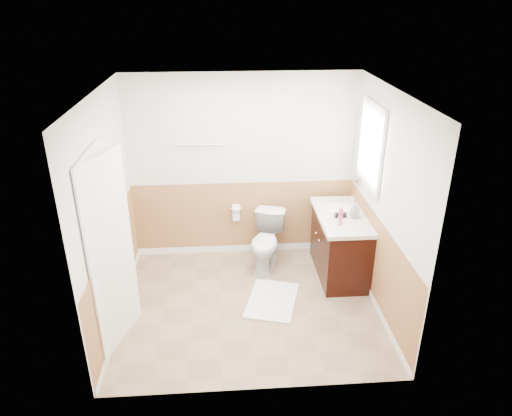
{
  "coord_description": "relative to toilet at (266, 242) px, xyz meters",
  "views": [
    {
      "loc": [
        -0.25,
        -4.58,
        3.39
      ],
      "look_at": [
        0.1,
        0.25,
        1.15
      ],
      "focal_mm": 33.03,
      "sensor_mm": 36.0,
      "label": 1
    }
  ],
  "objects": [
    {
      "name": "tp_sheet",
      "position": [
        -0.38,
        0.36,
        0.23
      ],
      "size": [
        0.1,
        0.01,
        0.16
      ],
      "primitive_type": "cube",
      "color": "white",
      "rests_on": "tp_roll"
    },
    {
      "name": "sink_basin",
      "position": [
        0.93,
        -0.1,
        0.5
      ],
      "size": [
        0.36,
        0.36,
        0.02
      ],
      "primitive_type": "cylinder",
      "color": "white",
      "rests_on": "countertop"
    },
    {
      "name": "towel_bar",
      "position": [
        -0.83,
        0.38,
        1.24
      ],
      "size": [
        0.62,
        0.02,
        0.02
      ],
      "primitive_type": "cylinder",
      "rotation": [
        0.0,
        1.57,
        0.0
      ],
      "color": "silver",
      "rests_on": "wall_back"
    },
    {
      "name": "vanity_knob_left",
      "position": [
        0.63,
        -0.35,
        0.19
      ],
      "size": [
        0.03,
        0.03,
        0.03
      ],
      "primitive_type": "sphere",
      "color": "silver",
      "rests_on": "vanity_cabinet"
    },
    {
      "name": "vanity_cabinet",
      "position": [
        0.93,
        -0.25,
        0.04
      ],
      "size": [
        0.55,
        1.1,
        0.8
      ],
      "primitive_type": "cube",
      "color": "black",
      "rests_on": "floor"
    },
    {
      "name": "tp_holder_bar",
      "position": [
        -0.38,
        0.36,
        0.34
      ],
      "size": [
        0.14,
        0.02,
        0.02
      ],
      "primitive_type": "cylinder",
      "rotation": [
        0.0,
        1.57,
        0.0
      ],
      "color": "silver",
      "rests_on": "wall_back"
    },
    {
      "name": "wainscot_front",
      "position": [
        -0.28,
        -2.16,
        0.14
      ],
      "size": [
        3.0,
        0.0,
        3.0
      ],
      "primitive_type": "plane",
      "rotation": [
        -1.57,
        0.0,
        0.0
      ],
      "color": "#B17946",
      "rests_on": "floor"
    },
    {
      "name": "soap_dispenser",
      "position": [
        1.05,
        -0.34,
        0.58
      ],
      "size": [
        0.1,
        0.1,
        0.19
      ],
      "primitive_type": "imported",
      "rotation": [
        0.0,
        0.0,
        0.19
      ],
      "color": "gray",
      "rests_on": "countertop"
    },
    {
      "name": "bath_mat",
      "position": [
        0.0,
        -0.81,
        -0.35
      ],
      "size": [
        0.75,
        0.92,
        0.02
      ],
      "primitive_type": "cube",
      "rotation": [
        0.0,
        0.0,
        -0.28
      ],
      "color": "white",
      "rests_on": "floor"
    },
    {
      "name": "toilet",
      "position": [
        0.0,
        0.0,
        0.0
      ],
      "size": [
        0.59,
        0.8,
        0.73
      ],
      "primitive_type": "imported",
      "rotation": [
        0.0,
        0.0,
        -0.28
      ],
      "color": "silver",
      "rests_on": "floor"
    },
    {
      "name": "window_glass",
      "position": [
        1.2,
        -0.28,
        1.39
      ],
      "size": [
        0.01,
        0.7,
        0.9
      ],
      "primitive_type": "cube",
      "color": "white",
      "rests_on": "wall_right"
    },
    {
      "name": "countertop",
      "position": [
        0.92,
        -0.25,
        0.46
      ],
      "size": [
        0.6,
        1.15,
        0.05
      ],
      "primitive_type": "cube",
      "color": "beige",
      "rests_on": "vanity_cabinet"
    },
    {
      "name": "door",
      "position": [
        -1.68,
        -1.32,
        0.66
      ],
      "size": [
        0.29,
        0.78,
        2.04
      ],
      "primitive_type": "cube",
      "rotation": [
        0.0,
        0.0,
        -0.31
      ],
      "color": "white",
      "rests_on": "wall_left"
    },
    {
      "name": "door_frame",
      "position": [
        -1.76,
        -1.32,
        0.67
      ],
      "size": [
        0.02,
        0.92,
        2.1
      ],
      "primitive_type": "cube",
      "color": "white",
      "rests_on": "wall_left"
    },
    {
      "name": "tp_roll",
      "position": [
        -0.38,
        0.36,
        0.34
      ],
      "size": [
        0.1,
        0.11,
        0.11
      ],
      "primitive_type": "cylinder",
      "rotation": [
        0.0,
        1.57,
        0.0
      ],
      "color": "white",
      "rests_on": "tp_holder_bar"
    },
    {
      "name": "wall_left",
      "position": [
        -1.78,
        -0.87,
        0.89
      ],
      "size": [
        0.0,
        3.0,
        3.0
      ],
      "primitive_type": "plane",
      "rotation": [
        1.57,
        0.0,
        1.57
      ],
      "color": "silver",
      "rests_on": "floor"
    },
    {
      "name": "lotion_bottle",
      "position": [
        0.83,
        -0.52,
        0.6
      ],
      "size": [
        0.05,
        0.05,
        0.22
      ],
      "primitive_type": "cylinder",
      "color": "#DC3979",
      "rests_on": "countertop"
    },
    {
      "name": "vanity_knob_right",
      "position": [
        0.63,
        -0.15,
        0.19
      ],
      "size": [
        0.03,
        0.03,
        0.03
      ],
      "primitive_type": "sphere",
      "color": "silver",
      "rests_on": "vanity_cabinet"
    },
    {
      "name": "wainscot_back",
      "position": [
        -0.28,
        0.42,
        0.14
      ],
      "size": [
        3.0,
        0.0,
        3.0
      ],
      "primitive_type": "plane",
      "rotation": [
        1.57,
        0.0,
        0.0
      ],
      "color": "#B17946",
      "rests_on": "floor"
    },
    {
      "name": "hair_dryer_body",
      "position": [
        0.88,
        -0.32,
        0.52
      ],
      "size": [
        0.14,
        0.07,
        0.07
      ],
      "primitive_type": "cylinder",
      "rotation": [
        0.0,
        1.57,
        0.0
      ],
      "color": "black",
      "rests_on": "countertop"
    },
    {
      "name": "wall_right",
      "position": [
        1.22,
        -0.87,
        0.89
      ],
      "size": [
        0.0,
        3.0,
        3.0
      ],
      "primitive_type": "plane",
      "rotation": [
        1.57,
        0.0,
        -1.57
      ],
      "color": "silver",
      "rests_on": "floor"
    },
    {
      "name": "floor",
      "position": [
        -0.28,
        -0.87,
        -0.36
      ],
      "size": [
        3.0,
        3.0,
        0.0
      ],
      "primitive_type": "plane",
      "color": "#8C7051",
      "rests_on": "ground"
    },
    {
      "name": "wall_back",
      "position": [
        -0.28,
        0.43,
        0.89
      ],
      "size": [
        3.0,
        0.0,
        3.0
      ],
      "primitive_type": "plane",
      "rotation": [
        1.57,
        0.0,
        0.0
      ],
      "color": "silver",
      "rests_on": "floor"
    },
    {
      "name": "faucet",
      "position": [
        1.11,
        -0.1,
        0.56
      ],
      "size": [
        0.02,
        0.02,
        0.14
      ],
      "primitive_type": "cylinder",
      "color": "silver",
      "rests_on": "countertop"
    },
    {
      "name": "window_frame",
      "position": [
        1.19,
        -0.28,
        1.39
      ],
      "size": [
        0.04,
        0.8,
        1.0
      ],
      "primitive_type": "cube",
      "color": "white",
      "rests_on": "wall_right"
    },
    {
      "name": "wainscot_right",
      "position": [
        1.21,
        -0.87,
        0.14
      ],
      "size": [
        0.0,
        2.6,
        2.6
      ],
      "primitive_type": "plane",
      "rotation": [
        1.57,
        0.0,
        -1.57
      ],
      "color": "#B17946",
      "rests_on": "floor"
    },
    {
      "name": "door_knob",
      "position": [
        -1.62,
        -0.99,
        0.59
      ],
      "size": [
        0.06,
        0.06,
        0.06
      ],
      "primitive_type": "sphere",
      "color": "silver",
      "rests_on": "door"
    },
    {
      "name": "wall_front",
      "position": [
        -0.28,
        -2.17,
        0.89
      ],
      "size": [
        3.0,
        0.0,
        3.0
      ],
      "primitive_type": "plane",
      "rotation": [
        -1.57,
        0.0,
        0.0
      ],
      "color": "silver",
      "rests_on": "floor"
    },
    {
      "name": "ceiling",
      "position": [
        -0.28,
        -0.87,
        2.14
      ],
      "size": [
        3.0,
        3.0,
        0.0
      ],
      "primitive_type": "plane",
      "rotation": [
        3.14,
        0.0,
        0.0
      ],
      "color": "white",
      "rests_on": "floor"
    },
    {
      "name": "hair_dryer_handle",
      "position": [
        0.85,
        -0.3,
        0.49
      ],
      "size": [
        0.03,
        0.03,
        0.07
      ],
      "primitive_type": "cylinder",
      "color": "black",
      "rests_on": "countertop"
    },
    {
      "name": "wainscot_left",
      "position": [
        -1.77,
        -0.87,
        0.14
      ],
      "size": [
        0.0,
        2.6,
        2.6
      ],
      "primitive_type": "plane",
      "rotation": [
        1.57,
        0.0,
        1.57
      ],
      "color": "#B17946",
      "rests_on": "floor"
    },
    {
      "name": "mirror_panel",
      "position": [
        1.19,
        0.23,
        1.19
      ],
      "size": [
        0.02,
        0.35,
        0.9
      ],
      "primitive_type": "cube",
      "color": "silver",
      "rests_on": "wall_right"
    }
  ]
}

